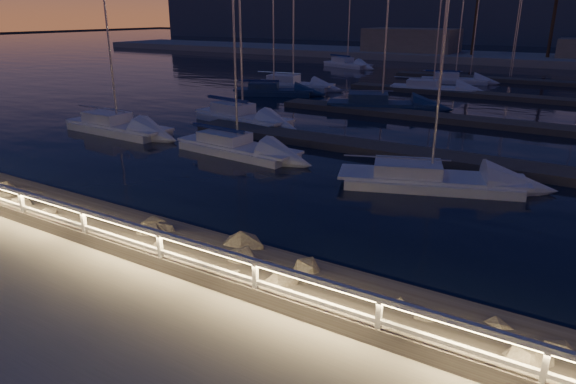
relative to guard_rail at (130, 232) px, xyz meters
The scene contains 17 objects.
ground 0.78m from the guard_rail, ahead, with size 400.00×400.00×0.00m, color gray.
harbor_water 31.27m from the guard_rail, 89.87° to the left, with size 400.00×440.00×0.60m.
guard_rail is the anchor object (origin of this frame).
riprap 2.39m from the guard_rail, 142.91° to the left, with size 34.10×3.05×1.48m.
floating_docks 32.52m from the guard_rail, 89.88° to the left, with size 22.00×36.00×0.40m.
far_shore 74.05m from the guard_rail, 90.04° to the left, with size 160.00×14.00×5.20m.
distant_hills 135.56m from the guard_rail, 99.37° to the left, with size 230.00×37.50×18.00m.
sailboat_a 21.09m from the guard_rail, 118.90° to the left, with size 7.65×3.41×12.68m.
sailboat_b 19.23m from the guard_rail, 140.86° to the left, with size 7.59×2.52×12.79m.
sailboat_c 13.36m from the guard_rail, 115.57° to the left, with size 7.17×2.67×11.92m.
sailboat_d 12.72m from the guard_rail, 70.14° to the left, with size 7.82×4.63×12.81m.
sailboat_e 37.06m from the guard_rail, 114.88° to the left, with size 8.00×3.29×13.31m.
sailboat_f 33.08m from the guard_rail, 117.04° to the left, with size 7.09×4.61×11.81m.
sailboat_j 28.02m from the guard_rail, 98.74° to the left, with size 8.22×5.17×13.63m.
sailboat_k 38.84m from the guard_rail, 95.49° to the left, with size 7.74×3.34×12.72m.
sailboat_m 58.64m from the guard_rail, 110.07° to the left, with size 7.66×4.57×12.70m.
sailboat_n 46.24m from the guard_rail, 94.53° to the left, with size 6.96×3.72×11.44m.
Camera 1 is at (10.10, -8.42, 6.31)m, focal length 32.00 mm.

